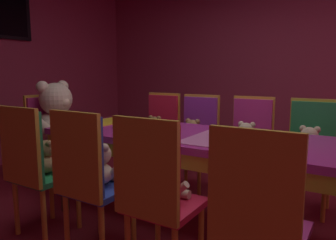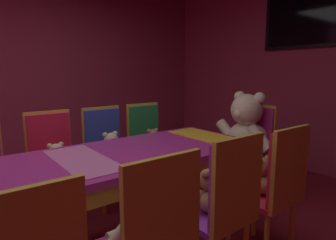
{
  "view_description": "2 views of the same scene",
  "coord_description": "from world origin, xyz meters",
  "px_view_note": "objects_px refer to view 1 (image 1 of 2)",
  "views": [
    {
      "loc": [
        -2.24,
        -0.94,
        1.22
      ],
      "look_at": [
        -0.02,
        0.43,
        0.83
      ],
      "focal_mm": 34.54,
      "sensor_mm": 36.0,
      "label": 1
    },
    {
      "loc": [
        1.86,
        -0.69,
        1.33
      ],
      "look_at": [
        0.0,
        0.75,
        0.94
      ],
      "focal_mm": 30.59,
      "sensor_mm": 36.0,
      "label": 2
    }
  ],
  "objects_px": {
    "chair_left_3": "(86,170)",
    "teddy_left_3": "(101,167)",
    "chair_right_2": "(250,136)",
    "teddy_right_3": "(192,135)",
    "chair_right_3": "(198,132)",
    "teddy_right_4": "(154,130)",
    "chair_left_2": "(153,186)",
    "teddy_left_2": "(167,183)",
    "chair_right_4": "(161,127)",
    "chair_right_1": "(311,143)",
    "king_teddy_bear": "(57,118)",
    "teddy_left_1": "(266,204)",
    "chair_left_1": "(257,211)",
    "chair_left_4": "(31,160)",
    "teddy_right_2": "(245,140)",
    "throne_chair": "(47,131)",
    "teddy_left_4": "(48,159)",
    "banquet_table": "(217,147)",
    "teddy_right_1": "(308,146)"
  },
  "relations": [
    {
      "from": "teddy_right_3",
      "to": "king_teddy_bear",
      "type": "height_order",
      "value": "king_teddy_bear"
    },
    {
      "from": "chair_right_2",
      "to": "chair_left_2",
      "type": "bearing_deg",
      "value": -0.67
    },
    {
      "from": "chair_right_1",
      "to": "king_teddy_bear",
      "type": "height_order",
      "value": "king_teddy_bear"
    },
    {
      "from": "chair_right_3",
      "to": "teddy_right_4",
      "type": "distance_m",
      "value": 0.51
    },
    {
      "from": "teddy_right_4",
      "to": "chair_left_2",
      "type": "bearing_deg",
      "value": 34.04
    },
    {
      "from": "teddy_left_2",
      "to": "chair_left_3",
      "type": "height_order",
      "value": "chair_left_3"
    },
    {
      "from": "teddy_left_2",
      "to": "king_teddy_bear",
      "type": "distance_m",
      "value": 1.9
    },
    {
      "from": "chair_right_1",
      "to": "teddy_left_2",
      "type": "bearing_deg",
      "value": -20.6
    },
    {
      "from": "chair_right_4",
      "to": "teddy_right_4",
      "type": "height_order",
      "value": "chair_right_4"
    },
    {
      "from": "chair_right_3",
      "to": "chair_right_2",
      "type": "bearing_deg",
      "value": 93.92
    },
    {
      "from": "chair_left_1",
      "to": "chair_left_4",
      "type": "xyz_separation_m",
      "value": [
        0.01,
        1.64,
        0.0
      ]
    },
    {
      "from": "teddy_left_1",
      "to": "teddy_left_2",
      "type": "height_order",
      "value": "teddy_left_1"
    },
    {
      "from": "banquet_table",
      "to": "chair_left_2",
      "type": "xyz_separation_m",
      "value": [
        -0.82,
        0.03,
        -0.06
      ]
    },
    {
      "from": "chair_left_1",
      "to": "chair_right_4",
      "type": "xyz_separation_m",
      "value": [
        1.69,
        1.61,
        0.0
      ]
    },
    {
      "from": "banquet_table",
      "to": "teddy_left_1",
      "type": "bearing_deg",
      "value": -141.47
    },
    {
      "from": "throne_chair",
      "to": "chair_right_2",
      "type": "bearing_deg",
      "value": 23.44
    },
    {
      "from": "chair_right_4",
      "to": "chair_right_3",
      "type": "bearing_deg",
      "value": 85.91
    },
    {
      "from": "teddy_left_3",
      "to": "chair_left_4",
      "type": "xyz_separation_m",
      "value": [
        -0.17,
        0.53,
        0.01
      ]
    },
    {
      "from": "chair_left_1",
      "to": "teddy_left_1",
      "type": "height_order",
      "value": "chair_left_1"
    },
    {
      "from": "teddy_left_1",
      "to": "teddy_right_4",
      "type": "bearing_deg",
      "value": 48.98
    },
    {
      "from": "teddy_left_4",
      "to": "king_teddy_bear",
      "type": "distance_m",
      "value": 1.01
    },
    {
      "from": "teddy_left_2",
      "to": "chair_right_4",
      "type": "xyz_separation_m",
      "value": [
        1.52,
        1.03,
        0.02
      ]
    },
    {
      "from": "teddy_left_4",
      "to": "chair_right_1",
      "type": "height_order",
      "value": "chair_right_1"
    },
    {
      "from": "chair_left_2",
      "to": "teddy_left_2",
      "type": "relative_size",
      "value": 3.53
    },
    {
      "from": "teddy_right_2",
      "to": "banquet_table",
      "type": "bearing_deg",
      "value": 0.58
    },
    {
      "from": "teddy_left_2",
      "to": "chair_left_4",
      "type": "distance_m",
      "value": 1.07
    },
    {
      "from": "chair_left_3",
      "to": "chair_right_2",
      "type": "bearing_deg",
      "value": -18.3
    },
    {
      "from": "chair_right_1",
      "to": "king_teddy_bear",
      "type": "relative_size",
      "value": 1.37
    },
    {
      "from": "chair_left_2",
      "to": "teddy_left_1",
      "type": "bearing_deg",
      "value": -78.46
    },
    {
      "from": "chair_right_3",
      "to": "teddy_left_1",
      "type": "bearing_deg",
      "value": 36.5
    },
    {
      "from": "chair_left_4",
      "to": "teddy_left_2",
      "type": "bearing_deg",
      "value": -81.65
    },
    {
      "from": "teddy_left_4",
      "to": "teddy_right_4",
      "type": "height_order",
      "value": "teddy_right_4"
    },
    {
      "from": "chair_right_2",
      "to": "teddy_right_3",
      "type": "relative_size",
      "value": 3.2
    },
    {
      "from": "chair_left_1",
      "to": "chair_right_1",
      "type": "bearing_deg",
      "value": 0.35
    },
    {
      "from": "teddy_left_2",
      "to": "throne_chair",
      "type": "distance_m",
      "value": 2.06
    },
    {
      "from": "chair_left_4",
      "to": "chair_right_4",
      "type": "height_order",
      "value": "same"
    },
    {
      "from": "chair_right_3",
      "to": "teddy_left_4",
      "type": "bearing_deg",
      "value": -19.2
    },
    {
      "from": "chair_left_2",
      "to": "chair_left_4",
      "type": "height_order",
      "value": "same"
    },
    {
      "from": "banquet_table",
      "to": "chair_right_3",
      "type": "height_order",
      "value": "chair_right_3"
    },
    {
      "from": "chair_right_2",
      "to": "teddy_right_3",
      "type": "bearing_deg",
      "value": -71.8
    },
    {
      "from": "teddy_left_1",
      "to": "chair_right_3",
      "type": "bearing_deg",
      "value": 36.5
    },
    {
      "from": "chair_left_1",
      "to": "teddy_left_3",
      "type": "bearing_deg",
      "value": 81.04
    },
    {
      "from": "banquet_table",
      "to": "chair_left_3",
      "type": "height_order",
      "value": "chair_left_3"
    },
    {
      "from": "chair_left_2",
      "to": "teddy_right_2",
      "type": "distance_m",
      "value": 1.53
    },
    {
      "from": "chair_right_1",
      "to": "teddy_right_2",
      "type": "xyz_separation_m",
      "value": [
        -0.15,
        0.56,
        -0.01
      ]
    },
    {
      "from": "teddy_right_1",
      "to": "king_teddy_bear",
      "type": "xyz_separation_m",
      "value": [
        -0.7,
        2.34,
        0.16
      ]
    },
    {
      "from": "chair_left_3",
      "to": "teddy_left_3",
      "type": "relative_size",
      "value": 3.15
    },
    {
      "from": "teddy_left_3",
      "to": "chair_right_2",
      "type": "height_order",
      "value": "chair_right_2"
    },
    {
      "from": "chair_left_2",
      "to": "chair_right_1",
      "type": "relative_size",
      "value": 1.0
    },
    {
      "from": "chair_right_1",
      "to": "chair_right_3",
      "type": "xyz_separation_m",
      "value": [
        -0.04,
        1.11,
        0.0
      ]
    }
  ]
}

